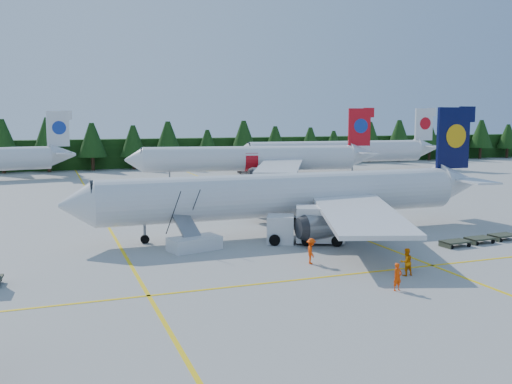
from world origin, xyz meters
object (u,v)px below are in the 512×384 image
object	(u,v)px
airliner_navy	(278,196)
airliner_red	(246,159)
service_truck	(306,225)
airstairs	(193,240)

from	to	relation	value
airliner_navy	airliner_red	world-z (taller)	airliner_red
airliner_navy	service_truck	size ratio (longest dim) A/B	5.80
airliner_navy	airliner_red	distance (m)	43.59
airstairs	service_truck	world-z (taller)	airstairs
airliner_red	airstairs	distance (m)	49.82
airstairs	service_truck	xyz separation A→B (m)	(9.41, -1.04, 0.74)
service_truck	airliner_red	bearing A→B (deg)	101.04
airliner_navy	service_truck	bearing A→B (deg)	-80.64
airliner_red	airstairs	bearing A→B (deg)	-104.28
airliner_red	service_truck	bearing A→B (deg)	-93.39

